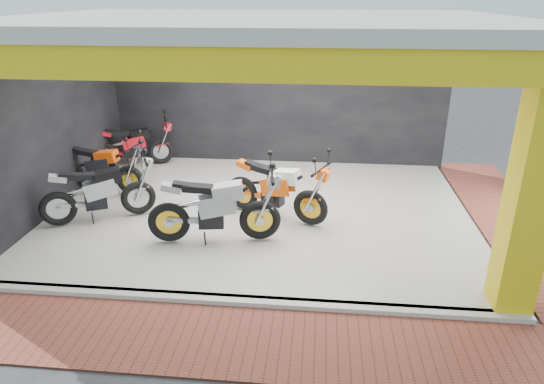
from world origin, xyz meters
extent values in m
plane|color=#2D2D30|center=(0.00, 0.00, 0.00)|extent=(80.00, 80.00, 0.00)
cube|color=silver|center=(0.00, 2.00, 0.05)|extent=(8.00, 6.00, 0.10)
cube|color=beige|center=(0.00, 2.00, 3.60)|extent=(8.40, 6.40, 0.20)
cube|color=black|center=(0.00, 5.10, 1.75)|extent=(8.20, 0.20, 3.50)
cube|color=black|center=(-4.10, 2.00, 1.75)|extent=(0.20, 6.20, 3.50)
cube|color=yellow|center=(3.75, -0.75, 1.75)|extent=(0.50, 0.50, 3.50)
cube|color=yellow|center=(0.00, -1.00, 3.30)|extent=(8.40, 0.30, 0.40)
cube|color=yellow|center=(4.00, 2.00, 3.30)|extent=(0.30, 6.40, 0.40)
cube|color=silver|center=(0.00, -1.02, 0.05)|extent=(8.00, 0.20, 0.10)
cube|color=brown|center=(0.00, -1.80, 0.01)|extent=(9.00, 1.40, 0.03)
cube|color=brown|center=(4.80, 2.00, 0.01)|extent=(1.40, 7.00, 0.03)
camera|label=1|loc=(1.09, -6.64, 4.04)|focal=32.00mm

